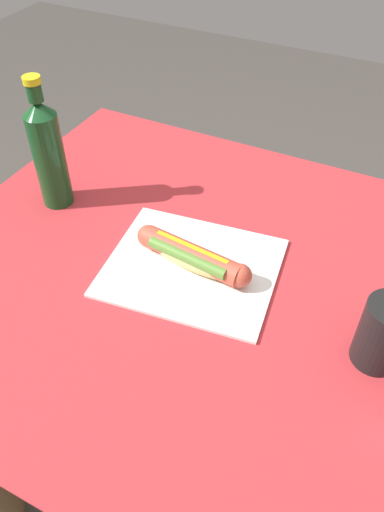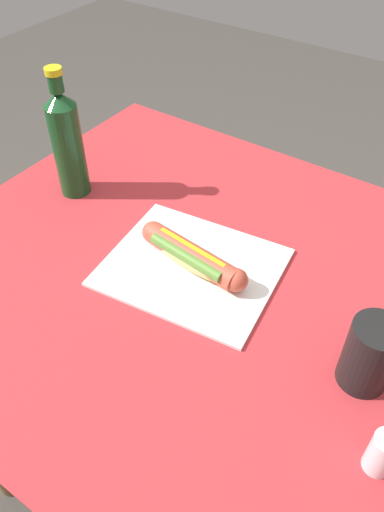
{
  "view_description": "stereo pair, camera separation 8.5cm",
  "coord_description": "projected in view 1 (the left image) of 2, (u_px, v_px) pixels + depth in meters",
  "views": [
    {
      "loc": [
        -0.23,
        0.55,
        1.39
      ],
      "look_at": [
        0.05,
        -0.01,
        0.8
      ],
      "focal_mm": 35.08,
      "sensor_mm": 36.0,
      "label": 1
    },
    {
      "loc": [
        -0.3,
        0.5,
        1.39
      ],
      "look_at": [
        0.05,
        -0.01,
        0.8
      ],
      "focal_mm": 35.08,
      "sensor_mm": 36.0,
      "label": 2
    }
  ],
  "objects": [
    {
      "name": "ground_plane",
      "position": [
        207.0,
        470.0,
        1.39
      ],
      "size": [
        6.0,
        6.0,
        0.0
      ],
      "primitive_type": "plane",
      "color": "#47423D",
      "rests_on": "ground"
    },
    {
      "name": "dining_table",
      "position": [
        214.0,
        333.0,
        0.96
      ],
      "size": [
        1.05,
        0.86,
        0.77
      ],
      "color": "brown",
      "rests_on": "ground"
    },
    {
      "name": "paper_wrapper",
      "position": [
        192.0,
        267.0,
        0.87
      ],
      "size": [
        0.32,
        0.28,
        0.01
      ],
      "primitive_type": "cube",
      "rotation": [
        0.0,
        0.0,
        0.12
      ],
      "color": "white",
      "rests_on": "dining_table"
    },
    {
      "name": "hot_dog",
      "position": [
        192.0,
        256.0,
        0.86
      ],
      "size": [
        0.22,
        0.07,
        0.05
      ],
      "color": "#E5BC75",
      "rests_on": "paper_wrapper"
    },
    {
      "name": "soda_bottle",
      "position": [
        48.0,
        152.0,
        0.94
      ],
      "size": [
        0.06,
        0.06,
        0.26
      ],
      "color": "#14471E",
      "rests_on": "dining_table"
    },
    {
      "name": "drinking_cup",
      "position": [
        383.0,
        334.0,
        0.7
      ],
      "size": [
        0.07,
        0.07,
        0.11
      ],
      "primitive_type": "cylinder",
      "color": "black",
      "rests_on": "dining_table"
    }
  ]
}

